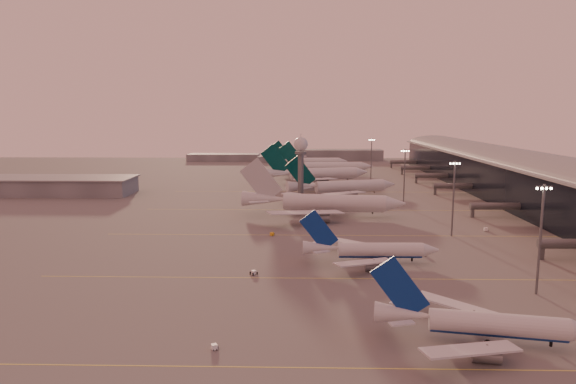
{
  "coord_description": "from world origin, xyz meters",
  "views": [
    {
      "loc": [
        4.63,
        -111.94,
        40.47
      ],
      "look_at": [
        0.19,
        78.27,
        10.95
      ],
      "focal_mm": 32.0,
      "sensor_mm": 36.0,
      "label": 1
    }
  ],
  "objects": [
    {
      "name": "ground",
      "position": [
        0.0,
        0.0,
        0.0
      ],
      "size": [
        700.0,
        700.0,
        0.0
      ],
      "primitive_type": "plane",
      "color": "#595657",
      "rests_on": "ground"
    },
    {
      "name": "taxiway_markings",
      "position": [
        30.0,
        56.0,
        0.01
      ],
      "size": [
        180.0,
        185.25,
        0.02
      ],
      "color": "#E7DA51",
      "rests_on": "ground"
    },
    {
      "name": "terminal",
      "position": [
        107.88,
        110.09,
        10.52
      ],
      "size": [
        57.0,
        362.0,
        23.04
      ],
      "color": "black",
      "rests_on": "ground"
    },
    {
      "name": "hangar",
      "position": [
        -120.0,
        140.0,
        4.32
      ],
      "size": [
        82.0,
        27.0,
        8.5
      ],
      "color": "slate",
      "rests_on": "ground"
    },
    {
      "name": "radar_tower",
      "position": [
        5.0,
        120.0,
        20.95
      ],
      "size": [
        6.4,
        6.4,
        31.1
      ],
      "color": "#595B60",
      "rests_on": "ground"
    },
    {
      "name": "mast_a",
      "position": [
        58.0,
        0.0,
        13.74
      ],
      "size": [
        3.6,
        0.56,
        25.0
      ],
      "color": "#595B60",
      "rests_on": "ground"
    },
    {
      "name": "mast_b",
      "position": [
        55.0,
        55.0,
        13.74
      ],
      "size": [
        3.6,
        0.56,
        25.0
      ],
      "color": "#595B60",
      "rests_on": "ground"
    },
    {
      "name": "mast_c",
      "position": [
        50.0,
        110.0,
        13.74
      ],
      "size": [
        3.6,
        0.56,
        25.0
      ],
      "color": "#595B60",
      "rests_on": "ground"
    },
    {
      "name": "mast_d",
      "position": [
        48.0,
        200.0,
        13.74
      ],
      "size": [
        3.6,
        0.56,
        25.0
      ],
      "color": "#595B60",
      "rests_on": "ground"
    },
    {
      "name": "distant_horizon",
      "position": [
        2.62,
        325.14,
        3.89
      ],
      "size": [
        165.0,
        37.5,
        9.0
      ],
      "color": "slate",
      "rests_on": "ground"
    },
    {
      "name": "narrowbody_near",
      "position": [
        36.79,
        -25.42,
        3.05
      ],
      "size": [
        38.23,
        30.25,
        15.06
      ],
      "color": "silver",
      "rests_on": "ground"
    },
    {
      "name": "narrowbody_mid",
      "position": [
        23.88,
        23.38,
        3.0
      ],
      "size": [
        37.85,
        30.24,
        14.8
      ],
      "color": "silver",
      "rests_on": "ground"
    },
    {
      "name": "widebody_white",
      "position": [
        13.89,
        87.25,
        3.98
      ],
      "size": [
        65.19,
        52.01,
        22.94
      ],
      "color": "silver",
      "rests_on": "ground"
    },
    {
      "name": "greentail_a",
      "position": [
        25.51,
        135.32,
        3.64
      ],
      "size": [
        55.2,
        43.94,
        20.62
      ],
      "color": "silver",
      "rests_on": "ground"
    },
    {
      "name": "greentail_b",
      "position": [
        14.32,
        182.48,
        4.11
      ],
      "size": [
        62.76,
        50.07,
        23.25
      ],
      "color": "silver",
      "rests_on": "ground"
    },
    {
      "name": "greentail_c",
      "position": [
        22.31,
        221.46,
        3.97
      ],
      "size": [
        61.85,
        49.76,
        22.47
      ],
      "color": "silver",
      "rests_on": "ground"
    },
    {
      "name": "greentail_d",
      "position": [
        11.93,
        262.31,
        3.63
      ],
      "size": [
        56.65,
        45.63,
        20.57
      ],
      "color": "silver",
      "rests_on": "ground"
    },
    {
      "name": "gsv_truck_a",
      "position": [
        -9.67,
        -28.9,
        1.04
      ],
      "size": [
        5.3,
        3.92,
        2.03
      ],
      "color": "white",
      "rests_on": "ground"
    },
    {
      "name": "gsv_tug_mid",
      "position": [
        -6.94,
        12.52,
        0.51
      ],
      "size": [
        3.79,
        3.99,
        0.99
      ],
      "color": "white",
      "rests_on": "ground"
    },
    {
      "name": "gsv_truck_b",
      "position": [
        40.59,
        30.66,
        1.2
      ],
      "size": [
        5.99,
        2.66,
        2.35
      ],
      "color": "white",
      "rests_on": "ground"
    },
    {
      "name": "gsv_truck_c",
      "position": [
        -4.26,
        54.21,
        1.18
      ],
      "size": [
        5.02,
        5.88,
        2.32
      ],
      "color": "gold",
      "rests_on": "ground"
    },
    {
      "name": "gsv_catering_b",
      "position": [
        69.16,
        62.44,
        2.31
      ],
      "size": [
        5.84,
        3.12,
        4.62
      ],
      "color": "white",
      "rests_on": "ground"
    },
    {
      "name": "gsv_tug_far",
      "position": [
        13.74,
        96.8,
        0.53
      ],
      "size": [
        4.04,
        4.12,
        1.03
      ],
      "color": "white",
      "rests_on": "ground"
    },
    {
      "name": "gsv_truck_d",
      "position": [
        -19.34,
        128.02,
        1.07
      ],
      "size": [
        3.19,
        5.5,
        2.09
      ],
      "color": "white",
      "rests_on": "ground"
    },
    {
      "name": "gsv_tug_hangar",
      "position": [
        36.82,
        151.53,
        0.57
      ],
      "size": [
        3.88,
        2.35,
        1.1
      ],
      "color": "gold",
      "rests_on": "ground"
    }
  ]
}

